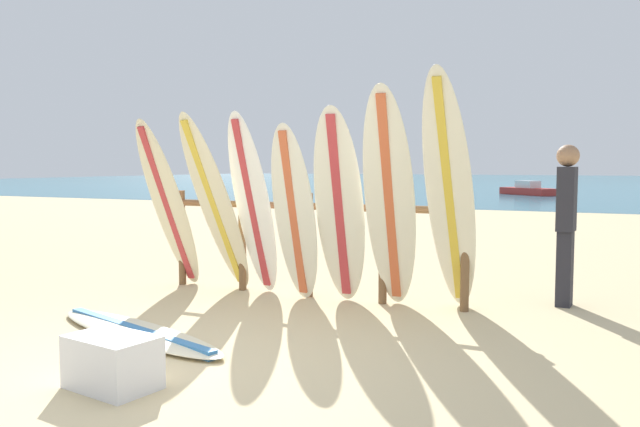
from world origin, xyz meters
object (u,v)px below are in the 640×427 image
Objects in this scene: surfboard_leaning_center_left at (253,205)px; surfboard_lying_on_sand at (136,331)px; surfboard_leaning_right at (390,201)px; small_boat_offshore at (528,190)px; surfboard_leaning_far_left at (169,206)px; surfboard_leaning_center at (294,214)px; surfboard_rack at (309,232)px; surfboard_leaning_center_right at (339,207)px; beachgoer_standing at (566,218)px; cooler_box at (113,362)px; surfboard_leaning_left at (215,205)px; surfboard_leaning_far_right at (450,195)px.

surfboard_leaning_center_left is 2.16m from surfboard_lying_on_sand.
small_boat_offshore is (-1.97, 27.63, -0.89)m from surfboard_leaning_right.
surfboard_leaning_far_left is at bearing 120.02° from surfboard_lying_on_sand.
surfboard_leaning_right reaches higher than surfboard_lying_on_sand.
surfboard_leaning_far_left is at bearing -179.69° from surfboard_leaning_center.
surfboard_rack is 1.51× the size of surfboard_lying_on_sand.
surfboard_leaning_center_right is at bearing -87.09° from small_boat_offshore.
surfboard_rack is 1.76m from surfboard_leaning_far_left.
surfboard_leaning_center_left is at bearing -89.38° from small_boat_offshore.
surfboard_leaning_center_left is 0.59m from surfboard_leaning_center.
beachgoer_standing is 4.81m from cooler_box.
surfboard_leaning_center_left is at bearing 5.29° from surfboard_leaning_far_left.
surfboard_leaning_right is 27.71m from small_boat_offshore.
surfboard_leaning_far_right reaches higher than surfboard_leaning_left.
surfboard_leaning_center is 0.93× the size of surfboard_leaning_center_right.
surfboard_leaning_far_right is 3.54m from cooler_box.
beachgoer_standing is (2.71, 1.06, -0.03)m from surfboard_leaning_center.
surfboard_leaning_far_left is at bearing -178.99° from surfboard_leaning_left.
cooler_box is (0.77, -1.12, 0.14)m from surfboard_lying_on_sand.
surfboard_rack is at bearing 88.81° from surfboard_leaning_center.
beachgoer_standing is (4.40, 1.06, -0.07)m from surfboard_leaning_far_left.
beachgoer_standing is at bearing 16.31° from surfboard_leaning_center_left.
surfboard_leaning_far_left is at bearing -179.01° from surfboard_leaning_center_right.
surfboard_leaning_far_left is (-1.70, -0.36, 0.28)m from surfboard_rack.
surfboard_leaning_far_right is at bearing 1.29° from surfboard_leaning_left.
surfboard_leaning_far_left is 0.68× the size of small_boat_offshore.
surfboard_leaning_far_left is at bearing -166.40° from beachgoer_standing.
surfboard_lying_on_sand is (-0.66, -2.16, -0.71)m from surfboard_rack.
beachgoer_standing is at bearing 13.60° from surfboard_leaning_far_left.
surfboard_leaning_far_left reaches higher than surfboard_lying_on_sand.
surfboard_leaning_center_left is 1.07× the size of surfboard_leaning_center.
surfboard_leaning_far_left is at bearing -168.16° from surfboard_rack.
small_boat_offshore is at bearing 88.31° from surfboard_leaning_far_left.
surfboard_lying_on_sand is at bearing -122.50° from surfboard_leaning_center_right.
surfboard_leaning_center_right is (0.52, -0.32, 0.32)m from surfboard_rack.
surfboard_leaning_far_right is at bearing -0.77° from surfboard_leaning_center_left.
beachgoer_standing reaches higher than surfboard_lying_on_sand.
surfboard_leaning_left is 3.27m from cooler_box.
surfboard_leaning_left is 0.99× the size of surfboard_leaning_center_right.
surfboard_leaning_right is 0.61m from surfboard_leaning_far_right.
surfboard_leaning_far_left is 0.97× the size of surfboard_leaning_center_right.
beachgoer_standing is at bearing 25.17° from surfboard_leaning_center_right.
surfboard_leaning_center is at bearing -91.19° from surfboard_rack.
small_boat_offshore is (-1.40, 27.59, -0.80)m from surfboard_leaning_center_right.
surfboard_leaning_right is at bearing -0.26° from surfboard_leaning_center.
surfboard_leaning_far_right reaches higher than cooler_box.
surfboard_leaning_center_right is (1.55, 0.03, 0.01)m from surfboard_leaning_left.
surfboard_leaning_far_left is 0.97× the size of surfboard_leaning_left.
surfboard_leaning_left reaches higher than cooler_box.
surfboard_lying_on_sand is (-0.65, -1.81, -0.95)m from surfboard_leaning_center.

